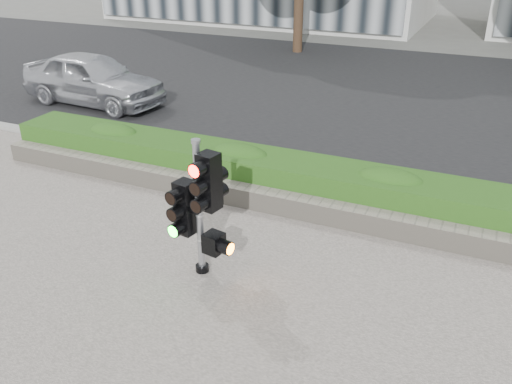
# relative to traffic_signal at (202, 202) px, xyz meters

# --- Properties ---
(ground) EXTENTS (120.00, 120.00, 0.00)m
(ground) POSITION_rel_traffic_signal_xyz_m (0.44, 0.15, -1.10)
(ground) COLOR #51514C
(ground) RESTS_ON ground
(road) EXTENTS (60.00, 13.00, 0.02)m
(road) POSITION_rel_traffic_signal_xyz_m (0.44, 10.15, -1.09)
(road) COLOR black
(road) RESTS_ON ground
(curb) EXTENTS (60.00, 0.25, 0.12)m
(curb) POSITION_rel_traffic_signal_xyz_m (0.44, 3.30, -1.04)
(curb) COLOR gray
(curb) RESTS_ON ground
(stone_wall) EXTENTS (12.00, 0.32, 0.34)m
(stone_wall) POSITION_rel_traffic_signal_xyz_m (0.44, 2.05, -0.90)
(stone_wall) COLOR gray
(stone_wall) RESTS_ON sidewalk
(hedge) EXTENTS (12.00, 1.00, 0.68)m
(hedge) POSITION_rel_traffic_signal_xyz_m (0.44, 2.70, -0.73)
(hedge) COLOR #3E7C26
(hedge) RESTS_ON sidewalk
(traffic_signal) EXTENTS (0.70, 0.55, 1.94)m
(traffic_signal) POSITION_rel_traffic_signal_xyz_m (0.00, 0.00, 0.00)
(traffic_signal) COLOR black
(traffic_signal) RESTS_ON sidewalk
(car_silver) EXTENTS (4.15, 1.90, 1.38)m
(car_silver) POSITION_rel_traffic_signal_xyz_m (-6.64, 5.83, -0.39)
(car_silver) COLOR silver
(car_silver) RESTS_ON road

